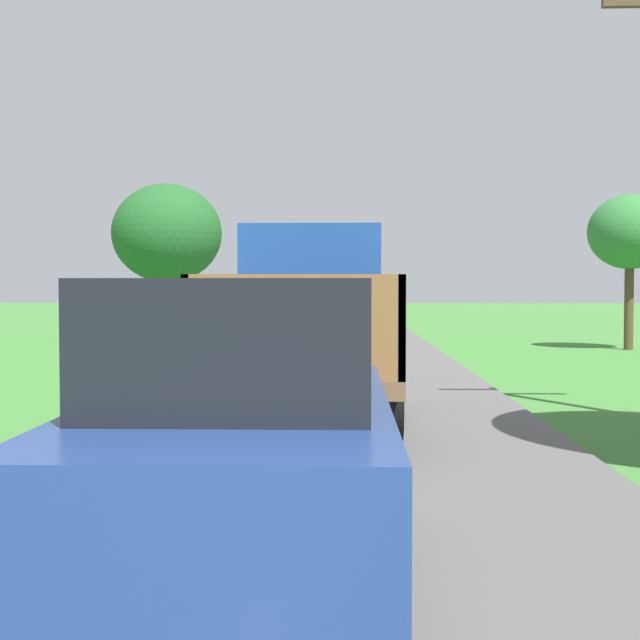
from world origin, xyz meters
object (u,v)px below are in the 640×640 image
roadside_tree_mid_right (167,233)px  following_car (244,435)px  banana_truck_near (309,320)px  roadside_tree_far_left (630,233)px

roadside_tree_mid_right → following_car: bearing=-77.5°
banana_truck_near → roadside_tree_far_left: roadside_tree_far_left is taller
banana_truck_near → following_car: banana_truck_near is taller
banana_truck_near → following_car: 7.50m
roadside_tree_far_left → following_car: roadside_tree_far_left is taller
banana_truck_near → roadside_tree_far_left: (9.23, 14.61, 2.12)m
banana_truck_near → roadside_tree_mid_right: bearing=107.7°
banana_truck_near → roadside_tree_mid_right: 18.93m
roadside_tree_far_left → banana_truck_near: bearing=-122.3°
following_car → roadside_tree_far_left: bearing=67.2°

